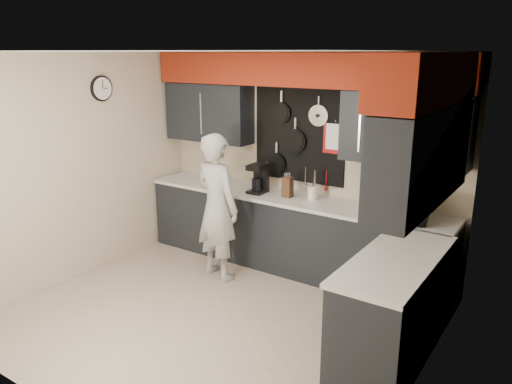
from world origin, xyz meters
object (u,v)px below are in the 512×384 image
Objects in this scene: microwave at (399,204)px; utensil_crock at (313,193)px; person at (217,207)px; knife_block at (288,187)px; coffee_maker at (259,178)px.

utensil_crock is at bearing 160.32° from microwave.
person reaches higher than microwave.
knife_block is 1.54× the size of utensil_crock.
person reaches higher than coffee_maker.
coffee_maker is at bearing -171.08° from utensil_crock.
knife_block is 0.14× the size of person.
person is (-0.16, -0.63, -0.24)m from coffee_maker.
coffee_maker reaches higher than utensil_crock.
microwave is at bearing -4.78° from knife_block.
knife_block is at bearing 166.03° from microwave.
person is (-0.56, -0.65, -0.18)m from knife_block.
person reaches higher than knife_block.
person reaches higher than utensil_crock.
person is at bearing -174.31° from microwave.
microwave reaches higher than utensil_crock.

